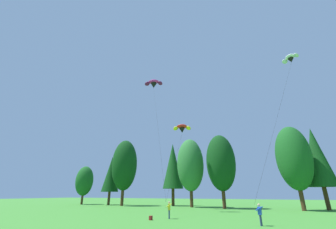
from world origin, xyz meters
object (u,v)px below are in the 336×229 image
Objects in this scene: kite_flyer_near at (169,208)px; parafoil_kite_far_magenta at (154,84)px; kite_flyer_mid at (260,213)px; backpack at (151,218)px; parafoil_kite_high_red_yellow at (182,128)px; parafoil_kite_mid_white at (290,59)px.

parafoil_kite_far_magenta reaches higher than kite_flyer_near.
kite_flyer_mid is (8.98, -1.78, 0.00)m from kite_flyer_near.
kite_flyer_mid reaches higher than backpack.
parafoil_kite_far_magenta reaches higher than parafoil_kite_high_red_yellow.
parafoil_kite_high_red_yellow reaches higher than kite_flyer_mid.
parafoil_kite_high_red_yellow reaches higher than kite_flyer_near.
parafoil_kite_mid_white is (14.98, 5.44, 18.05)m from kite_flyer_near.
kite_flyer_near is 24.08m from parafoil_kite_mid_white.
parafoil_kite_high_red_yellow is at bearing -26.42° from parafoil_kite_far_magenta.
parafoil_kite_high_red_yellow is 0.65× the size of parafoil_kite_mid_white.
parafoil_kite_mid_white reaches higher than kite_flyer_near.
parafoil_kite_far_magenta is (-7.52, 3.74, 11.84)m from parafoil_kite_high_red_yellow.
parafoil_kite_far_magenta is 59.45× the size of backpack.
parafoil_kite_high_red_yellow is 0.49× the size of parafoil_kite_far_magenta.
parafoil_kite_mid_white is 25.89m from backpack.
kite_flyer_near and kite_flyer_mid have the same top height.
parafoil_kite_far_magenta reaches higher than kite_flyer_mid.
kite_flyer_near is at bearing -160.03° from parafoil_kite_mid_white.
backpack is at bearing -87.48° from parafoil_kite_high_red_yellow.
backpack is at bearing -155.91° from parafoil_kite_mid_white.
kite_flyer_mid is 4.23× the size of backpack.
kite_flyer_near is 9.16m from kite_flyer_mid.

